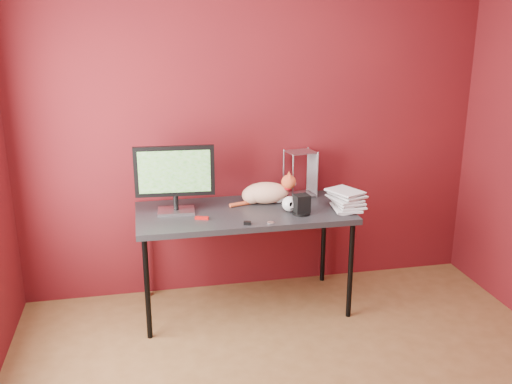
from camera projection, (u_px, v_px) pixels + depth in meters
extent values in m
cube|color=#520F14|center=(254.00, 123.00, 4.24)|extent=(3.50, 0.02, 2.60)
cube|color=black|center=(244.00, 213.00, 4.02)|extent=(1.50, 0.70, 0.04)
cylinder|color=black|center=(147.00, 289.00, 3.71)|extent=(0.04, 0.04, 0.71)
cylinder|color=black|center=(350.00, 271.00, 3.98)|extent=(0.04, 0.04, 0.71)
cylinder|color=black|center=(145.00, 254.00, 4.27)|extent=(0.04, 0.04, 0.71)
cylinder|color=black|center=(323.00, 239.00, 4.55)|extent=(0.04, 0.04, 0.71)
cube|color=#AAA9AE|center=(176.00, 211.00, 3.97)|extent=(0.26, 0.19, 0.02)
cylinder|color=black|center=(176.00, 202.00, 3.95)|extent=(0.04, 0.04, 0.11)
cube|color=black|center=(175.00, 171.00, 3.88)|extent=(0.55, 0.07, 0.35)
cube|color=#184512|center=(175.00, 171.00, 3.88)|extent=(0.49, 0.04, 0.29)
ellipsoid|color=orange|center=(266.00, 193.00, 4.15)|extent=(0.35, 0.22, 0.16)
ellipsoid|color=orange|center=(253.00, 195.00, 4.14)|extent=(0.17, 0.16, 0.13)
sphere|color=silver|center=(279.00, 196.00, 4.16)|extent=(0.11, 0.11, 0.11)
sphere|color=#C74D26|center=(289.00, 182.00, 4.14)|extent=(0.11, 0.11, 0.11)
cone|color=#C74D26|center=(290.00, 176.00, 4.10)|extent=(0.04, 0.04, 0.04)
cone|color=#C74D26|center=(289.00, 174.00, 4.15)|extent=(0.04, 0.04, 0.04)
cylinder|color=red|center=(287.00, 188.00, 4.15)|extent=(0.08, 0.08, 0.01)
cylinder|color=#C74D26|center=(241.00, 204.00, 4.11)|extent=(0.18, 0.08, 0.03)
ellipsoid|color=silver|center=(290.00, 204.00, 3.97)|extent=(0.11, 0.11, 0.11)
ellipsoid|color=black|center=(289.00, 204.00, 3.92)|extent=(0.03, 0.02, 0.03)
ellipsoid|color=black|center=(295.00, 204.00, 3.93)|extent=(0.03, 0.02, 0.03)
cube|color=black|center=(292.00, 209.00, 3.93)|extent=(0.06, 0.02, 0.01)
cylinder|color=black|center=(301.00, 213.00, 3.93)|extent=(0.12, 0.12, 0.02)
cube|color=black|center=(302.00, 203.00, 3.91)|extent=(0.11, 0.10, 0.12)
imported|color=beige|center=(335.00, 193.00, 3.99)|extent=(0.21, 0.26, 0.25)
imported|color=beige|center=(337.00, 159.00, 3.92)|extent=(0.18, 0.25, 0.25)
imported|color=beige|center=(338.00, 124.00, 3.85)|extent=(0.21, 0.26, 0.25)
imported|color=beige|center=(340.00, 87.00, 3.77)|extent=(0.23, 0.28, 0.25)
imported|color=beige|center=(341.00, 49.00, 3.70)|extent=(0.25, 0.29, 0.25)
imported|color=beige|center=(343.00, 9.00, 3.63)|extent=(0.27, 0.30, 0.25)
cylinder|color=#AAA9AE|center=(290.00, 177.00, 4.20)|extent=(0.01, 0.01, 0.35)
cylinder|color=#AAA9AE|center=(317.00, 175.00, 4.24)|extent=(0.01, 0.01, 0.35)
cylinder|color=#AAA9AE|center=(285.00, 171.00, 4.35)|extent=(0.01, 0.01, 0.35)
cylinder|color=#AAA9AE|center=(310.00, 170.00, 4.39)|extent=(0.01, 0.01, 0.35)
cube|color=#AAA9AE|center=(300.00, 194.00, 4.34)|extent=(0.23, 0.20, 0.01)
cube|color=#AAA9AE|center=(301.00, 152.00, 4.25)|extent=(0.23, 0.20, 0.01)
cube|color=#AE0F0D|center=(202.00, 218.00, 3.83)|extent=(0.09, 0.05, 0.02)
cube|color=black|center=(247.00, 223.00, 3.73)|extent=(0.05, 0.04, 0.02)
cylinder|color=#AAA9AE|center=(271.00, 223.00, 3.76)|extent=(0.05, 0.05, 0.00)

